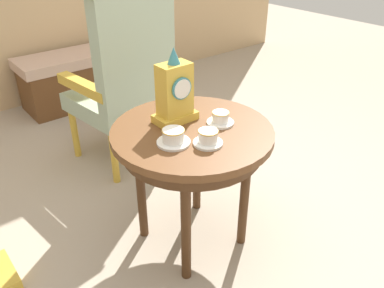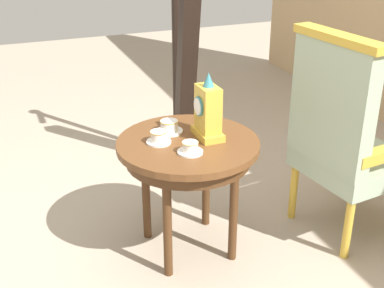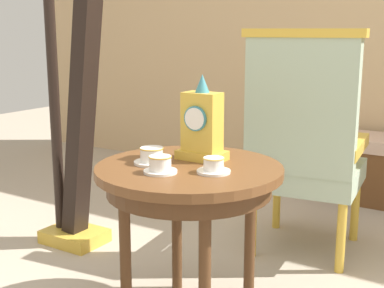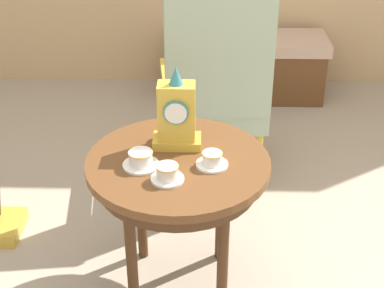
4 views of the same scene
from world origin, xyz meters
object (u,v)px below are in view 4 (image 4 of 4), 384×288
Objects in this scene: teacup_center at (212,160)px; window_bench at (246,66)px; side_table at (178,176)px; teacup_right at (167,173)px; armchair at (215,82)px; mantel_clock at (176,115)px; teacup_left at (141,160)px.

teacup_center is 2.04m from window_bench.
side_table is 5.84× the size of teacup_center.
teacup_right reaches higher than teacup_center.
armchair reaches higher than side_table.
side_table is at bearing 162.96° from teacup_center.
side_table is 0.62× the size of armchair.
teacup_right is 0.19m from teacup_center.
window_bench is at bearing 82.57° from teacup_center.
mantel_clock is at bearing 133.64° from teacup_center.
teacup_right is 0.11× the size of armchair.
mantel_clock is (-0.01, 0.11, 0.21)m from side_table.
teacup_right is 1.00× the size of teacup_center.
side_table is 2.00m from window_bench.
mantel_clock is at bearing 85.19° from teacup_right.
armchair reaches higher than teacup_right.
teacup_left and teacup_right have the same top height.
armchair is at bearing 79.17° from teacup_right.
teacup_center is at bearing -97.43° from window_bench.
teacup_right reaches higher than window_bench.
teacup_left is 0.27m from teacup_center.
armchair is at bearing 71.65° from teacup_left.
teacup_right is 0.27m from mantel_clock.
side_table is 0.18m from teacup_left.
side_table is 2.12× the size of mantel_clock.
side_table is 0.24m from mantel_clock.
armchair is (0.16, 0.71, -0.17)m from mantel_clock.
teacup_center is at bearing -91.49° from armchair.
side_table reaches higher than window_bench.
teacup_left is 1.14× the size of teacup_center.
armchair is 1.19m from window_bench.
window_bench is at bearing 78.07° from armchair.
side_table is 5.13× the size of teacup_left.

